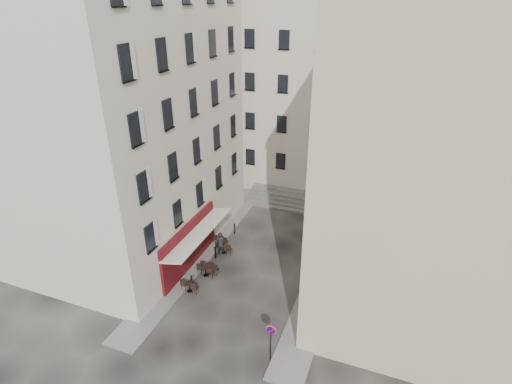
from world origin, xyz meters
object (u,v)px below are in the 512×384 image
at_px(bistro_table_a, 190,286).
at_px(pedestrian, 220,243).
at_px(no_parking_sign, 271,337).
at_px(bistro_table_b, 206,270).

height_order(bistro_table_a, pedestrian, pedestrian).
bearing_deg(bistro_table_a, no_parking_sign, -26.46).
relative_size(no_parking_sign, pedestrian, 1.28).
height_order(bistro_table_b, pedestrian, pedestrian).
relative_size(no_parking_sign, bistro_table_a, 1.96).
xyz_separation_m(no_parking_sign, bistro_table_a, (-6.62, 3.30, -1.25)).
bearing_deg(bistro_table_b, pedestrian, 93.33).
xyz_separation_m(bistro_table_a, pedestrian, (0.07, 4.52, 0.49)).
bearing_deg(no_parking_sign, bistro_table_b, 140.43).
distance_m(bistro_table_a, pedestrian, 4.55).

